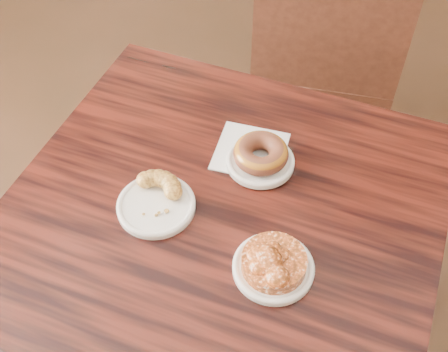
# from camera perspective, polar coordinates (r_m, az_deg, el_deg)

# --- Properties ---
(cafe_table) EXTENTS (1.05, 1.05, 0.75)m
(cafe_table) POSITION_cam_1_polar(r_m,az_deg,el_deg) (1.45, -0.40, -12.68)
(cafe_table) COLOR black
(cafe_table) RESTS_ON floor
(chair_far) EXTENTS (0.54, 0.54, 0.90)m
(chair_far) POSITION_cam_1_polar(r_m,az_deg,el_deg) (2.04, 10.40, 12.29)
(chair_far) COLOR black
(chair_far) RESTS_ON floor
(napkin) EXTENTS (0.17, 0.17, 0.00)m
(napkin) POSITION_cam_1_polar(r_m,az_deg,el_deg) (1.24, 2.70, 2.54)
(napkin) COLOR white
(napkin) RESTS_ON cafe_table
(plate_donut) EXTENTS (0.15, 0.15, 0.01)m
(plate_donut) POSITION_cam_1_polar(r_m,az_deg,el_deg) (1.21, 3.70, 1.46)
(plate_donut) COLOR white
(plate_donut) RESTS_ON napkin
(plate_cruller) EXTENTS (0.16, 0.16, 0.01)m
(plate_cruller) POSITION_cam_1_polar(r_m,az_deg,el_deg) (1.15, -6.91, -3.01)
(plate_cruller) COLOR white
(plate_cruller) RESTS_ON cafe_table
(plate_fritter) EXTENTS (0.15, 0.15, 0.01)m
(plate_fritter) POSITION_cam_1_polar(r_m,az_deg,el_deg) (1.06, 5.02, -9.28)
(plate_fritter) COLOR white
(plate_fritter) RESTS_ON cafe_table
(glazed_donut) EXTENTS (0.12, 0.12, 0.04)m
(glazed_donut) POSITION_cam_1_polar(r_m,az_deg,el_deg) (1.19, 3.76, 2.32)
(glazed_donut) COLOR brown
(glazed_donut) RESTS_ON plate_donut
(apple_fritter) EXTENTS (0.16, 0.16, 0.04)m
(apple_fritter) POSITION_cam_1_polar(r_m,az_deg,el_deg) (1.04, 5.12, -8.55)
(apple_fritter) COLOR #471E07
(apple_fritter) RESTS_ON plate_fritter
(cruller_fragment) EXTENTS (0.13, 0.13, 0.03)m
(cruller_fragment) POSITION_cam_1_polar(r_m,az_deg,el_deg) (1.13, -7.02, -2.30)
(cruller_fragment) COLOR brown
(cruller_fragment) RESTS_ON plate_cruller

